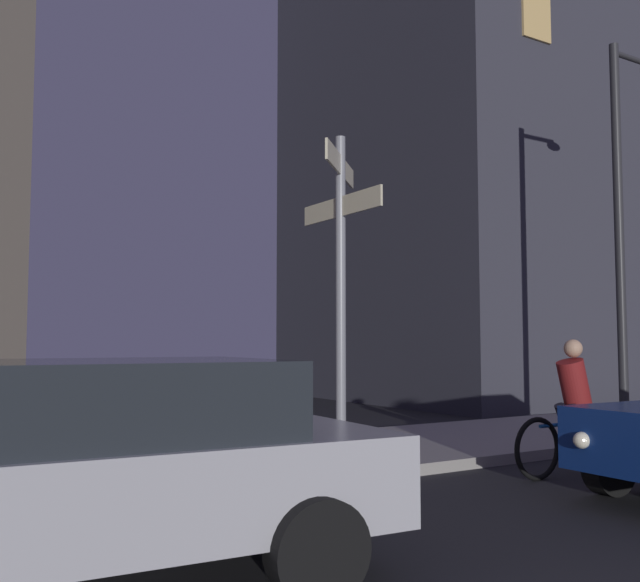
% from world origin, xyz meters
% --- Properties ---
extents(sidewalk_kerb, '(40.00, 3.17, 0.14)m').
position_xyz_m(sidewalk_kerb, '(0.00, 7.38, 0.07)').
color(sidewalk_kerb, '#9E9991').
rests_on(sidewalk_kerb, ground_plane).
extents(signpost, '(1.14, 1.64, 3.92)m').
position_xyz_m(signpost, '(1.07, 6.27, 2.49)').
color(signpost, gray).
rests_on(signpost, sidewalk_kerb).
extents(street_lamp, '(1.35, 0.28, 6.66)m').
position_xyz_m(street_lamp, '(7.34, 6.79, 4.00)').
color(street_lamp, '#2D2D30').
rests_on(street_lamp, sidewalk_kerb).
extents(car_near_left, '(4.72, 2.19, 1.46)m').
position_xyz_m(car_near_left, '(-2.66, 3.90, 0.78)').
color(car_near_left, '#B7B7BC').
rests_on(car_near_left, ground_plane).
extents(cyclist, '(1.82, 0.33, 1.61)m').
position_xyz_m(cyclist, '(3.43, 4.86, 0.75)').
color(cyclist, black).
rests_on(cyclist, ground_plane).
extents(building_right_block, '(11.28, 8.91, 14.72)m').
position_xyz_m(building_right_block, '(12.65, 14.40, 7.36)').
color(building_right_block, '#383842').
rests_on(building_right_block, ground_plane).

